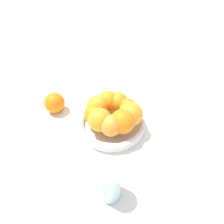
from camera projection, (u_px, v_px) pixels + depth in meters
ground_plane at (112, 128)px, 0.78m from camera, size 4.00×4.00×0.00m
fruit_bowl at (112, 124)px, 0.77m from camera, size 0.24×0.24×0.04m
orange_pile at (113, 113)px, 0.73m from camera, size 0.19×0.20×0.08m
stray_orange at (55, 103)px, 0.83m from camera, size 0.08×0.08×0.08m
drinking_glass at (109, 182)px, 0.56m from camera, size 0.07×0.07×0.11m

